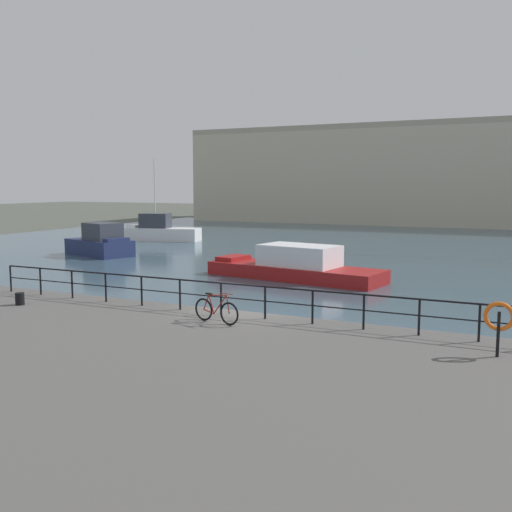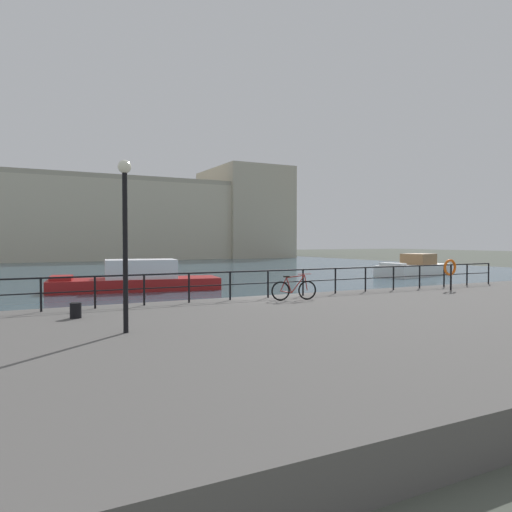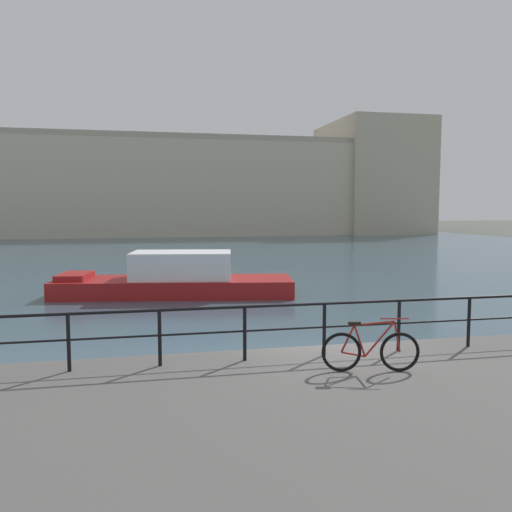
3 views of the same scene
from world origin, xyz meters
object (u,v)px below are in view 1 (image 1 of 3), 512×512
(harbor_building, at_px, (509,174))
(parked_bicycle, at_px, (216,311))
(moored_cabin_cruiser, at_px, (295,266))
(mooring_bollard, at_px, (20,299))
(moored_blue_motorboat, at_px, (100,243))
(life_ring_stand, at_px, (499,318))
(moored_green_narrowboat, at_px, (161,231))

(harbor_building, relative_size, parked_bicycle, 40.06)
(moored_cabin_cruiser, xyz_separation_m, mooring_bollard, (-5.03, -14.03, 0.27))
(harbor_building, bearing_deg, moored_blue_motorboat, -118.06)
(mooring_bollard, bearing_deg, harbor_building, 78.24)
(moored_cabin_cruiser, bearing_deg, moored_blue_motorboat, -3.52)
(harbor_building, distance_m, moored_cabin_cruiser, 51.30)
(life_ring_stand, bearing_deg, moored_green_narrowboat, 136.31)
(moored_blue_motorboat, bearing_deg, parked_bicycle, -24.19)
(moored_blue_motorboat, distance_m, mooring_bollard, 21.13)
(moored_blue_motorboat, height_order, life_ring_stand, moored_blue_motorboat)
(moored_blue_motorboat, bearing_deg, mooring_bollard, -39.62)
(moored_cabin_cruiser, height_order, parked_bicycle, moored_cabin_cruiser)
(parked_bicycle, relative_size, life_ring_stand, 1.25)
(moored_blue_motorboat, bearing_deg, moored_cabin_cruiser, 4.84)
(mooring_bollard, height_order, life_ring_stand, life_ring_stand)
(mooring_bollard, bearing_deg, moored_cabin_cruiser, 70.27)
(moored_cabin_cruiser, relative_size, moored_blue_motorboat, 1.76)
(moored_cabin_cruiser, bearing_deg, mooring_bollard, 79.62)
(mooring_bollard, distance_m, life_ring_stand, 15.90)
(moored_blue_motorboat, xyz_separation_m, mooring_bollard, (11.41, -17.79, 0.06))
(harbor_building, xyz_separation_m, parked_bicycle, (-5.67, -63.70, -5.24))
(parked_bicycle, bearing_deg, moored_cabin_cruiser, 112.95)
(moored_green_narrowboat, distance_m, mooring_bollard, 32.21)
(harbor_building, height_order, mooring_bollard, harbor_building)
(moored_green_narrowboat, distance_m, life_ring_stand, 41.27)
(harbor_building, bearing_deg, moored_green_narrowboat, -127.78)
(mooring_bollard, bearing_deg, moored_blue_motorboat, 122.67)
(harbor_building, distance_m, mooring_bollard, 65.93)
(moored_blue_motorboat, height_order, mooring_bollard, moored_blue_motorboat)
(harbor_building, xyz_separation_m, moored_green_narrowboat, (-27.37, -35.31, -5.46))
(moored_cabin_cruiser, relative_size, life_ring_stand, 7.25)
(moored_cabin_cruiser, bearing_deg, moored_green_narrowboat, -28.91)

